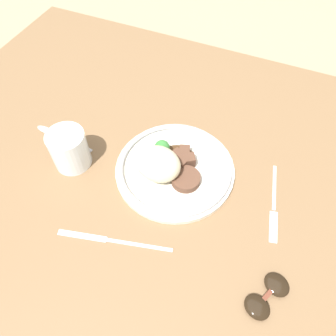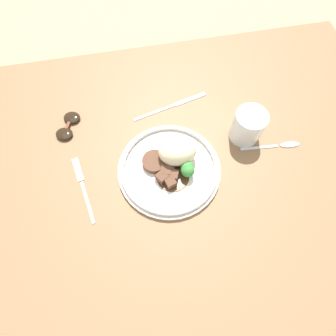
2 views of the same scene
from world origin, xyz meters
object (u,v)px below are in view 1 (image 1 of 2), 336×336
Objects in this scene: juice_glass at (70,151)px; knife at (110,240)px; plate at (171,166)px; spoon at (53,133)px; fork at (274,209)px; sunglasses at (267,296)px.

knife is (-0.17, 0.14, -0.04)m from juice_glass.
plate reaches higher than knife.
juice_glass reaches higher than spoon.
plate is at bearing -102.24° from fork.
plate is at bearing -164.24° from juice_glass.
spoon is (0.27, -0.19, 0.00)m from knife.
spoon is 0.60m from sunglasses.
sunglasses is at bearing 169.44° from knife.
spoon reaches higher than fork.
fork is 0.34m from knife.
plate is 0.21m from knife.
fork is at bearing -174.46° from spoon.
juice_glass is at bearing -52.43° from knife.
juice_glass reaches higher than sunglasses.
plate is 0.31m from spoon.
juice_glass is 0.48× the size of fork.
sunglasses is at bearing -2.92° from fork.
sunglasses is (-0.26, 0.18, -0.01)m from plate.
fork is 0.18m from sunglasses.
sunglasses is at bearing 165.84° from juice_glass.
juice_glass reaches higher than knife.
juice_glass is (0.22, 0.06, 0.02)m from plate.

